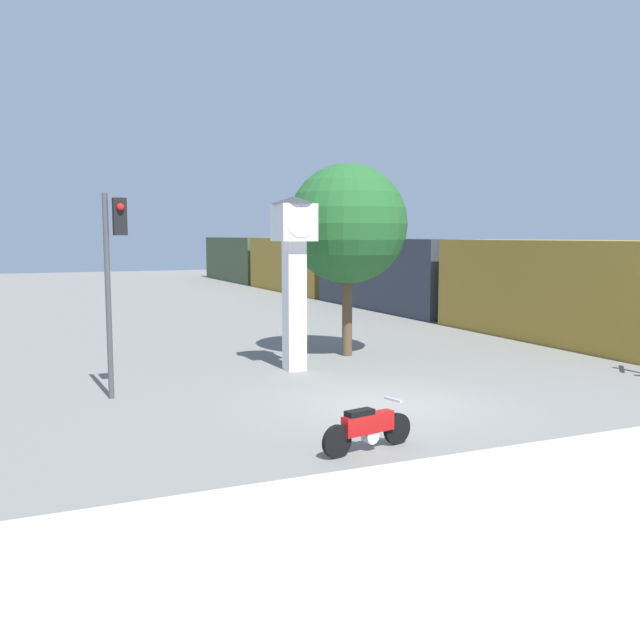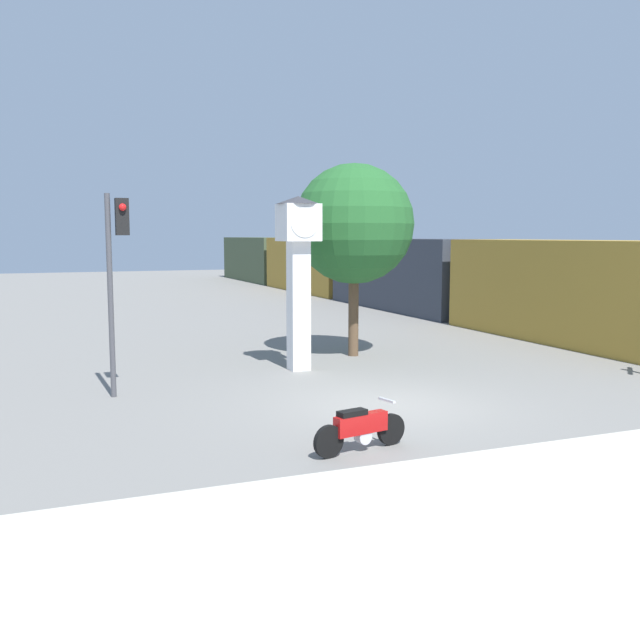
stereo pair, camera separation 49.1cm
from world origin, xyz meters
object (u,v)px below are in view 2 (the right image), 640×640
(freight_train, at_px, (354,269))
(traffic_light, at_px, (116,259))
(motorcycle, at_px, (361,428))
(clock_tower, at_px, (298,256))
(street_tree, at_px, (354,224))

(freight_train, bearing_deg, traffic_light, -126.66)
(freight_train, distance_m, traffic_light, 25.37)
(motorcycle, xyz_separation_m, clock_tower, (1.58, 7.14, 2.64))
(street_tree, bearing_deg, traffic_light, -157.34)
(clock_tower, xyz_separation_m, street_tree, (2.29, 1.50, 0.85))
(clock_tower, xyz_separation_m, traffic_light, (-4.78, -1.45, 0.03))
(clock_tower, bearing_deg, freight_train, 61.27)
(motorcycle, xyz_separation_m, street_tree, (3.87, 8.64, 3.49))
(freight_train, bearing_deg, street_tree, -114.88)
(clock_tower, xyz_separation_m, freight_train, (10.34, 18.87, -1.33))
(traffic_light, bearing_deg, street_tree, 22.66)
(clock_tower, height_order, freight_train, clock_tower)
(clock_tower, distance_m, traffic_light, 5.00)
(motorcycle, xyz_separation_m, traffic_light, (-3.20, 5.69, 2.67))
(clock_tower, bearing_deg, motorcycle, -102.46)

